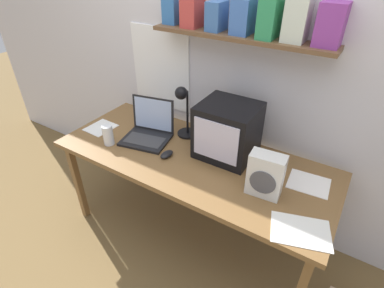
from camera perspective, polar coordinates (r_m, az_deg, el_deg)
ground_plane at (r=2.51m, az=0.00°, el=-16.48°), size 12.00×12.00×0.00m
back_wall at (r=2.11m, az=7.07°, el=16.35°), size 5.60×0.24×2.60m
corner_desk at (r=2.02m, az=0.00°, el=-3.71°), size 1.86×0.76×0.76m
crt_monitor at (r=1.93m, az=6.77°, el=2.54°), size 0.36×0.34×0.36m
laptop at (r=2.18m, az=-8.19°, el=2.95°), size 0.37×0.35×0.27m
desk_lamp at (r=2.09m, az=-1.58°, el=6.92°), size 0.15×0.17×0.39m
juice_glass at (r=2.16m, az=-15.67°, el=1.49°), size 0.07×0.07×0.14m
space_heater at (r=1.68m, az=13.83°, el=-5.78°), size 0.20×0.12×0.26m
computer_mouse at (r=1.99m, az=-4.85°, el=-1.96°), size 0.07×0.11×0.03m
printed_handout at (r=1.90m, az=21.34°, el=-6.99°), size 0.25×0.21×0.00m
open_notebook at (r=2.40m, az=-16.99°, el=3.01°), size 0.19×0.21×0.00m
loose_paper_near_laptop at (r=2.42m, az=-7.24°, el=4.51°), size 0.31×0.28×0.00m
loose_paper_near_monitor at (r=1.62m, az=19.96°, el=-15.30°), size 0.33×0.28×0.00m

